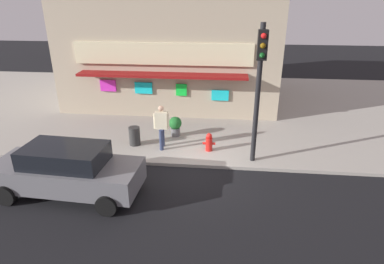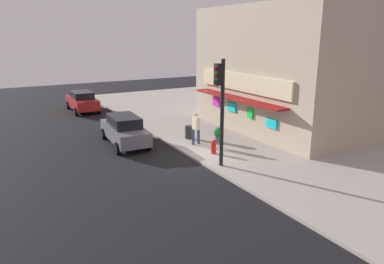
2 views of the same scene
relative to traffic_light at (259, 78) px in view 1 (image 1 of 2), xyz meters
The scene contains 9 objects.
ground_plane 3.94m from the traffic_light, 167.04° to the right, with size 64.01×64.01×0.00m, color black.
sidewalk 7.49m from the traffic_light, 107.99° to the left, with size 42.68×13.81×0.13m, color #A39E93.
corner_building 9.37m from the traffic_light, 116.03° to the left, with size 11.15×8.97×7.68m.
traffic_light is the anchor object (origin of this frame).
fire_hydrant 3.37m from the traffic_light, 155.67° to the left, with size 0.51×0.27×0.74m.
trash_can 5.61m from the traffic_light, 168.02° to the left, with size 0.46×0.46×0.76m, color #2D2D2D.
pedestrian 4.26m from the traffic_light, 167.32° to the left, with size 0.63×0.52×1.80m.
potted_plant_by_doorway 4.68m from the traffic_light, 147.11° to the left, with size 0.56×0.56×0.87m.
parked_car_grey 6.90m from the traffic_light, 156.90° to the right, with size 4.68×2.16×1.66m.
Camera 1 is at (0.93, -10.50, 5.94)m, focal length 30.57 mm.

